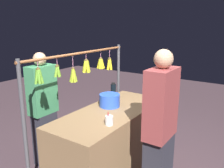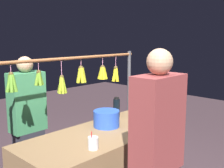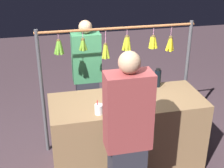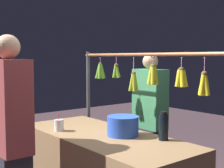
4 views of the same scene
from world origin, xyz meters
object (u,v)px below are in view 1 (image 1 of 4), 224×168
Objects in this scene: blue_bucket at (110,100)px; customer_person at (160,133)px; water_bottle at (113,91)px; vendor_person at (44,111)px; drink_cup at (109,120)px.

customer_person is at bearing 68.73° from blue_bucket.
water_bottle reaches higher than blue_bucket.
blue_bucket is 0.16× the size of customer_person.
water_bottle is at bearing -122.93° from customer_person.
vendor_person reaches higher than water_bottle.
customer_person is (-0.12, 1.67, 0.07)m from vendor_person.
customer_person is at bearing 94.07° from vendor_person.
water_bottle is 1.03m from vendor_person.
drink_cup is at bearing 34.14° from blue_bucket.
blue_bucket is 0.61m from drink_cup.
customer_person is (0.67, 1.03, -0.14)m from water_bottle.
blue_bucket is at bearing 25.76° from water_bottle.
blue_bucket reaches higher than drink_cup.
drink_cup is 1.15m from vendor_person.
vendor_person reaches higher than drink_cup.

